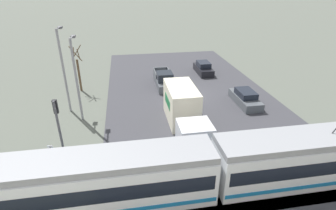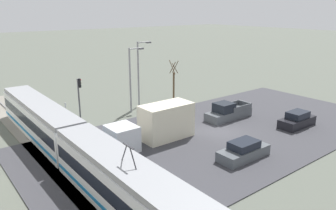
{
  "view_description": "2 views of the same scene",
  "coord_description": "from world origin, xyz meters",
  "px_view_note": "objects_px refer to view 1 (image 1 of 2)",
  "views": [
    {
      "loc": [
        6.77,
        25.62,
        11.67
      ],
      "look_at": [
        3.78,
        8.02,
        3.04
      ],
      "focal_mm": 28.0,
      "sensor_mm": 36.0,
      "label": 1
    },
    {
      "loc": [
        -20.28,
        22.46,
        11.62
      ],
      "look_at": [
        2.85,
        4.4,
        2.92
      ],
      "focal_mm": 35.0,
      "sensor_mm": 36.0,
      "label": 2
    }
  ],
  "objects_px": {
    "street_tree": "(79,71)",
    "street_lamp_mid_block": "(63,65)",
    "box_truck": "(184,111)",
    "street_lamp_near_crossing": "(76,74)",
    "sedan_car_0": "(245,98)",
    "no_parking_sign": "(52,157)",
    "light_rail_tram": "(214,168)",
    "pickup_truck": "(164,80)",
    "sedan_car_1": "(203,68)",
    "traffic_light_pole": "(58,122)"
  },
  "relations": [
    {
      "from": "sedan_car_0",
      "to": "sedan_car_1",
      "type": "xyz_separation_m",
      "value": [
        1.45,
        -10.07,
        0.05
      ]
    },
    {
      "from": "box_truck",
      "to": "traffic_light_pole",
      "type": "xyz_separation_m",
      "value": [
        9.33,
        3.13,
        1.48
      ]
    },
    {
      "from": "pickup_truck",
      "to": "street_tree",
      "type": "height_order",
      "value": "street_tree"
    },
    {
      "from": "pickup_truck",
      "to": "street_lamp_near_crossing",
      "type": "bearing_deg",
      "value": 37.9
    },
    {
      "from": "no_parking_sign",
      "to": "sedan_car_1",
      "type": "bearing_deg",
      "value": -130.55
    },
    {
      "from": "sedan_car_1",
      "to": "street_lamp_mid_block",
      "type": "relative_size",
      "value": 0.55
    },
    {
      "from": "pickup_truck",
      "to": "street_tree",
      "type": "distance_m",
      "value": 9.75
    },
    {
      "from": "sedan_car_1",
      "to": "light_rail_tram",
      "type": "bearing_deg",
      "value": -105.02
    },
    {
      "from": "box_truck",
      "to": "street_lamp_near_crossing",
      "type": "xyz_separation_m",
      "value": [
        8.86,
        -3.02,
        2.75
      ]
    },
    {
      "from": "pickup_truck",
      "to": "no_parking_sign",
      "type": "height_order",
      "value": "no_parking_sign"
    },
    {
      "from": "box_truck",
      "to": "street_lamp_near_crossing",
      "type": "bearing_deg",
      "value": -18.83
    },
    {
      "from": "box_truck",
      "to": "street_lamp_mid_block",
      "type": "height_order",
      "value": "street_lamp_mid_block"
    },
    {
      "from": "light_rail_tram",
      "to": "street_lamp_near_crossing",
      "type": "xyz_separation_m",
      "value": [
        8.93,
        -10.76,
        2.68
      ]
    },
    {
      "from": "street_tree",
      "to": "street_lamp_near_crossing",
      "type": "xyz_separation_m",
      "value": [
        -0.98,
        6.92,
        1.93
      ]
    },
    {
      "from": "sedan_car_0",
      "to": "street_lamp_near_crossing",
      "type": "height_order",
      "value": "street_lamp_near_crossing"
    },
    {
      "from": "box_truck",
      "to": "pickup_truck",
      "type": "bearing_deg",
      "value": -88.67
    },
    {
      "from": "street_lamp_near_crossing",
      "to": "no_parking_sign",
      "type": "height_order",
      "value": "street_lamp_near_crossing"
    },
    {
      "from": "box_truck",
      "to": "no_parking_sign",
      "type": "height_order",
      "value": "box_truck"
    },
    {
      "from": "box_truck",
      "to": "street_lamp_mid_block",
      "type": "distance_m",
      "value": 11.77
    },
    {
      "from": "street_lamp_near_crossing",
      "to": "pickup_truck",
      "type": "bearing_deg",
      "value": -142.1
    },
    {
      "from": "light_rail_tram",
      "to": "street_lamp_mid_block",
      "type": "distance_m",
      "value": 16.64
    },
    {
      "from": "street_lamp_near_crossing",
      "to": "sedan_car_1",
      "type": "bearing_deg",
      "value": -144.53
    },
    {
      "from": "sedan_car_1",
      "to": "no_parking_sign",
      "type": "relative_size",
      "value": 1.92
    },
    {
      "from": "light_rail_tram",
      "to": "pickup_truck",
      "type": "distance_m",
      "value": 17.5
    },
    {
      "from": "sedan_car_0",
      "to": "street_lamp_near_crossing",
      "type": "relative_size",
      "value": 0.62
    },
    {
      "from": "pickup_truck",
      "to": "sedan_car_1",
      "type": "height_order",
      "value": "pickup_truck"
    },
    {
      "from": "street_lamp_near_crossing",
      "to": "street_lamp_mid_block",
      "type": "bearing_deg",
      "value": -55.36
    },
    {
      "from": "sedan_car_1",
      "to": "street_tree",
      "type": "distance_m",
      "value": 16.07
    },
    {
      "from": "light_rail_tram",
      "to": "no_parking_sign",
      "type": "relative_size",
      "value": 14.13
    },
    {
      "from": "sedan_car_0",
      "to": "pickup_truck",
      "type": "bearing_deg",
      "value": 139.37
    },
    {
      "from": "street_tree",
      "to": "street_lamp_mid_block",
      "type": "distance_m",
      "value": 5.42
    },
    {
      "from": "sedan_car_0",
      "to": "street_tree",
      "type": "distance_m",
      "value": 18.35
    },
    {
      "from": "pickup_truck",
      "to": "traffic_light_pole",
      "type": "distance_m",
      "value": 15.93
    },
    {
      "from": "light_rail_tram",
      "to": "traffic_light_pole",
      "type": "relative_size",
      "value": 6.82
    },
    {
      "from": "sedan_car_1",
      "to": "traffic_light_pole",
      "type": "distance_m",
      "value": 22.53
    },
    {
      "from": "pickup_truck",
      "to": "sedan_car_0",
      "type": "bearing_deg",
      "value": 139.37
    },
    {
      "from": "sedan_car_0",
      "to": "no_parking_sign",
      "type": "height_order",
      "value": "no_parking_sign"
    },
    {
      "from": "no_parking_sign",
      "to": "pickup_truck",
      "type": "bearing_deg",
      "value": -123.39
    },
    {
      "from": "sedan_car_0",
      "to": "no_parking_sign",
      "type": "bearing_deg",
      "value": -154.71
    },
    {
      "from": "box_truck",
      "to": "sedan_car_1",
      "type": "bearing_deg",
      "value": -113.2
    },
    {
      "from": "box_truck",
      "to": "street_tree",
      "type": "distance_m",
      "value": 14.01
    },
    {
      "from": "street_tree",
      "to": "box_truck",
      "type": "bearing_deg",
      "value": 134.69
    },
    {
      "from": "street_lamp_mid_block",
      "to": "street_tree",
      "type": "bearing_deg",
      "value": -94.46
    },
    {
      "from": "box_truck",
      "to": "street_tree",
      "type": "bearing_deg",
      "value": -45.31
    },
    {
      "from": "street_lamp_mid_block",
      "to": "street_lamp_near_crossing",
      "type": "bearing_deg",
      "value": 124.64
    },
    {
      "from": "street_tree",
      "to": "no_parking_sign",
      "type": "height_order",
      "value": "street_tree"
    },
    {
      "from": "sedan_car_1",
      "to": "traffic_light_pole",
      "type": "xyz_separation_m",
      "value": [
        15.09,
        16.57,
        2.32
      ]
    },
    {
      "from": "traffic_light_pole",
      "to": "sedan_car_0",
      "type": "bearing_deg",
      "value": -158.55
    },
    {
      "from": "street_lamp_near_crossing",
      "to": "street_lamp_mid_block",
      "type": "xyz_separation_m",
      "value": [
        1.37,
        -1.98,
        0.24
      ]
    },
    {
      "from": "traffic_light_pole",
      "to": "street_lamp_near_crossing",
      "type": "height_order",
      "value": "street_lamp_near_crossing"
    }
  ]
}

